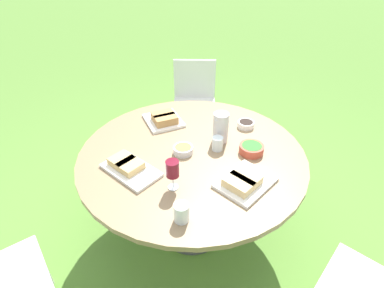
{
  "coord_description": "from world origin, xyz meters",
  "views": [
    {
      "loc": [
        1.15,
        1.07,
        1.94
      ],
      "look_at": [
        0.0,
        0.0,
        0.84
      ],
      "focal_mm": 28.0,
      "sensor_mm": 36.0,
      "label": 1
    }
  ],
  "objects_px": {
    "water_pitcher": "(221,127)",
    "chair_far_back": "(194,97)",
    "dining_table": "(192,162)",
    "wine_glass": "(172,170)"
  },
  "relations": [
    {
      "from": "water_pitcher",
      "to": "chair_far_back",
      "type": "bearing_deg",
      "value": -129.22
    },
    {
      "from": "chair_far_back",
      "to": "wine_glass",
      "type": "height_order",
      "value": "wine_glass"
    },
    {
      "from": "wine_glass",
      "to": "chair_far_back",
      "type": "bearing_deg",
      "value": -141.62
    },
    {
      "from": "water_pitcher",
      "to": "dining_table",
      "type": "bearing_deg",
      "value": -13.28
    },
    {
      "from": "chair_far_back",
      "to": "water_pitcher",
      "type": "height_order",
      "value": "water_pitcher"
    },
    {
      "from": "dining_table",
      "to": "chair_far_back",
      "type": "relative_size",
      "value": 1.66
    },
    {
      "from": "dining_table",
      "to": "water_pitcher",
      "type": "height_order",
      "value": "water_pitcher"
    },
    {
      "from": "chair_far_back",
      "to": "water_pitcher",
      "type": "xyz_separation_m",
      "value": [
        0.76,
        0.93,
        0.36
      ]
    },
    {
      "from": "dining_table",
      "to": "water_pitcher",
      "type": "distance_m",
      "value": 0.3
    },
    {
      "from": "dining_table",
      "to": "wine_glass",
      "type": "xyz_separation_m",
      "value": [
        0.32,
        0.15,
        0.22
      ]
    }
  ]
}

